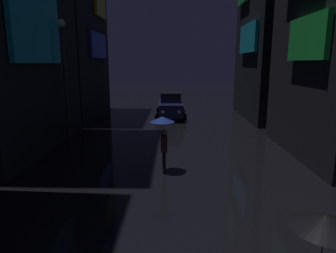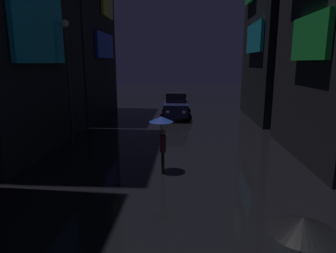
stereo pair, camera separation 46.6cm
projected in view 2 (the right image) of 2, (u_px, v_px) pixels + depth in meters
building_left_far at (74, 8)px, 21.69m from camera, size 4.25×8.35×15.80m
pedestrian_midstreet_left_blue at (162, 129)px, 10.97m from camera, size 0.90×0.90×2.12m
pedestrian_far_right_black at (301, 252)px, 3.83m from camera, size 0.90×0.90×2.12m
car_distant at (176, 106)px, 22.13m from camera, size 2.31×4.18×1.92m
streetlamp_left_far at (68, 69)px, 14.47m from camera, size 0.36×0.36×6.02m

